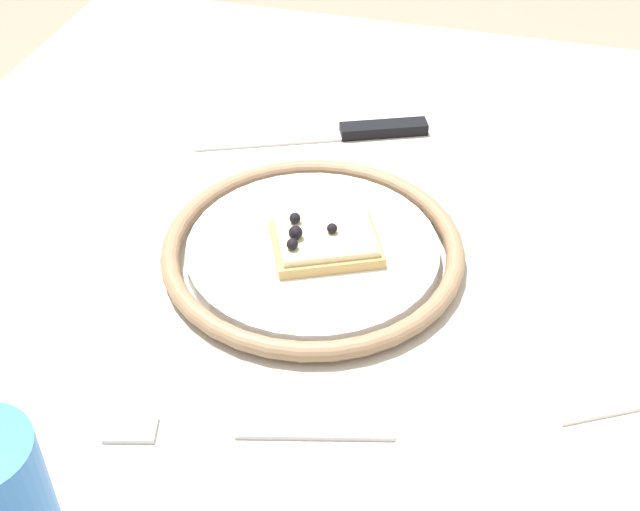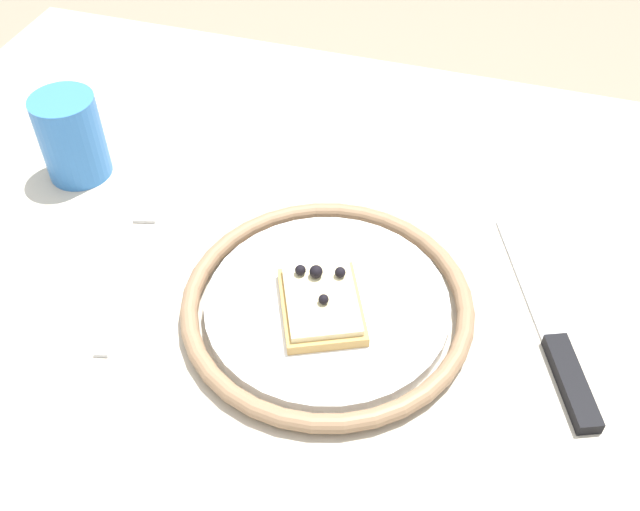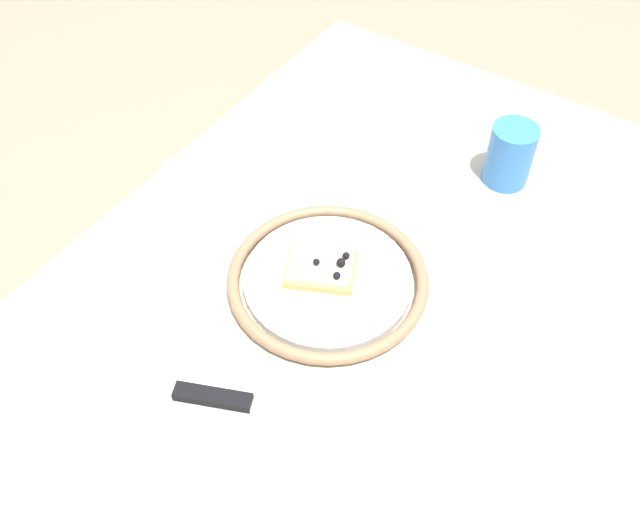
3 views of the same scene
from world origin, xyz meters
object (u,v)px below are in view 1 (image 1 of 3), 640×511
at_px(pizza_slice_near, 325,241).
at_px(plate, 313,250).
at_px(fork, 246,431).
at_px(napkin, 602,338).
at_px(knife, 352,132).
at_px(dining_table, 252,355).

bearing_deg(pizza_slice_near, plate, 79.94).
height_order(fork, napkin, same).
bearing_deg(knife, napkin, -132.66).
relative_size(pizza_slice_near, fork, 0.55).
distance_m(plate, knife, 0.20).
distance_m(plate, pizza_slice_near, 0.02).
height_order(pizza_slice_near, knife, pizza_slice_near).
xyz_separation_m(dining_table, fork, (-0.16, -0.05, 0.10)).
distance_m(pizza_slice_near, fork, 0.19).
bearing_deg(dining_table, pizza_slice_near, -61.13).
relative_size(plate, knife, 1.13).
bearing_deg(dining_table, fork, -161.36).
bearing_deg(plate, pizza_slice_near, -100.06).
bearing_deg(dining_table, napkin, -90.12).
height_order(plate, napkin, plate).
relative_size(dining_table, knife, 4.45).
bearing_deg(fork, plate, 1.47).
height_order(pizza_slice_near, fork, pizza_slice_near).
bearing_deg(plate, napkin, -98.33).
relative_size(pizza_slice_near, knife, 0.48).
height_order(dining_table, napkin, napkin).
height_order(dining_table, knife, knife).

